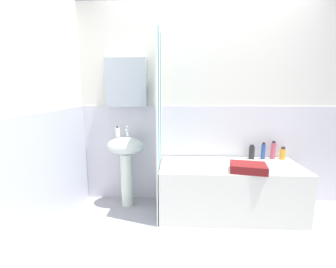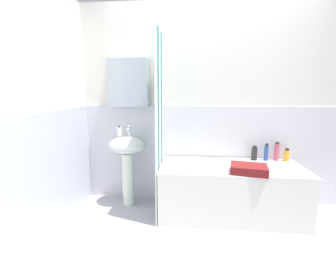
{
  "view_description": "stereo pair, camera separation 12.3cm",
  "coord_description": "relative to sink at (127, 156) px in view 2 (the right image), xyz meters",
  "views": [
    {
      "loc": [
        -0.36,
        -1.64,
        1.39
      ],
      "look_at": [
        -0.46,
        0.82,
        0.93
      ],
      "focal_mm": 25.18,
      "sensor_mm": 36.0,
      "label": 1
    },
    {
      "loc": [
        -0.24,
        -1.63,
        1.39
      ],
      "look_at": [
        -0.46,
        0.82,
        0.93
      ],
      "focal_mm": 25.18,
      "sensor_mm": 36.0,
      "label": 2
    }
  ],
  "objects": [
    {
      "name": "conditioner_bottle",
      "position": [
        1.76,
        0.12,
        0.06
      ],
      "size": [
        0.06,
        0.06,
        0.22
      ],
      "color": "#CD4E67",
      "rests_on": "bathtub"
    },
    {
      "name": "shampoo_bottle",
      "position": [
        1.87,
        0.11,
        0.02
      ],
      "size": [
        0.06,
        0.06,
        0.15
      ],
      "color": "gold",
      "rests_on": "bathtub"
    },
    {
      "name": "soap_dispenser",
      "position": [
        -0.11,
        0.06,
        0.28
      ],
      "size": [
        0.06,
        0.06,
        0.13
      ],
      "color": "white",
      "rests_on": "sink"
    },
    {
      "name": "body_wash_bottle",
      "position": [
        1.5,
        0.12,
        0.03
      ],
      "size": [
        0.07,
        0.07,
        0.17
      ],
      "color": "#2A2829",
      "rests_on": "bathtub"
    },
    {
      "name": "faucet",
      "position": [
        0.0,
        0.08,
        0.29
      ],
      "size": [
        0.03,
        0.12,
        0.12
      ],
      "color": "silver",
      "rests_on": "sink"
    },
    {
      "name": "bathtub",
      "position": [
        1.2,
        -0.14,
        -0.33
      ],
      "size": [
        1.55,
        0.66,
        0.57
      ],
      "primitive_type": "cube",
      "color": "silver",
      "rests_on": "ground_plane"
    },
    {
      "name": "wall_left_tiled",
      "position": [
        -0.6,
        -0.69,
        0.5
      ],
      "size": [
        0.07,
        1.81,
        2.4
      ],
      "color": "silver",
      "rests_on": "ground_plane"
    },
    {
      "name": "shower_curtain",
      "position": [
        0.41,
        -0.14,
        0.38
      ],
      "size": [
        0.01,
        0.66,
        2.0
      ],
      "color": "white",
      "rests_on": "ground_plane"
    },
    {
      "name": "wall_back_tiled",
      "position": [
        0.91,
        0.23,
        0.52
      ],
      "size": [
        3.6,
        0.18,
        2.4
      ],
      "color": "white",
      "rests_on": "ground_plane"
    },
    {
      "name": "lotion_bottle",
      "position": [
        1.64,
        0.11,
        0.05
      ],
      "size": [
        0.05,
        0.05,
        0.2
      ],
      "color": "#2D4E9C",
      "rests_on": "bathtub"
    },
    {
      "name": "towel_folded",
      "position": [
        1.33,
        -0.35,
        -0.01
      ],
      "size": [
        0.39,
        0.31,
        0.08
      ],
      "primitive_type": "cube",
      "rotation": [
        0.0,
        0.0,
        -0.19
      ],
      "color": "maroon",
      "rests_on": "bathtub"
    },
    {
      "name": "sink",
      "position": [
        0.0,
        0.0,
        0.0
      ],
      "size": [
        0.44,
        0.34,
        0.85
      ],
      "color": "silver",
      "rests_on": "ground_plane"
    }
  ]
}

